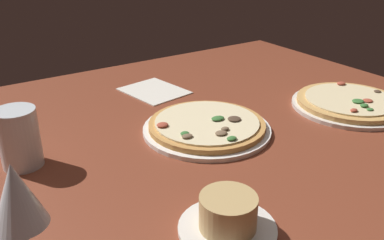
# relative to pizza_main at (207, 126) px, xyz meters

# --- Properties ---
(dining_table) EXTENTS (1.50, 1.10, 0.04)m
(dining_table) POSITION_rel_pizza_main_xyz_m (0.06, -0.03, -0.03)
(dining_table) COLOR brown
(dining_table) RESTS_ON ground
(pizza_main) EXTENTS (0.29, 0.29, 0.03)m
(pizza_main) POSITION_rel_pizza_main_xyz_m (0.00, 0.00, 0.00)
(pizza_main) COLOR white
(pizza_main) RESTS_ON dining_table
(pizza_side) EXTENTS (0.29, 0.29, 0.03)m
(pizza_side) POSITION_rel_pizza_main_xyz_m (-0.39, 0.09, -0.00)
(pizza_side) COLOR silver
(pizza_side) RESTS_ON dining_table
(ramekin_on_saucer) EXTENTS (0.15, 0.15, 0.06)m
(ramekin_on_saucer) POSITION_rel_pizza_main_xyz_m (0.18, 0.30, 0.01)
(ramekin_on_saucer) COLOR silver
(ramekin_on_saucer) RESTS_ON dining_table
(wine_glass_far) EXTENTS (0.07, 0.07, 0.17)m
(wine_glass_far) POSITION_rel_pizza_main_xyz_m (0.45, 0.23, 0.11)
(wine_glass_far) COLOR silver
(wine_glass_far) RESTS_ON dining_table
(water_glass) EXTENTS (0.08, 0.08, 0.12)m
(water_glass) POSITION_rel_pizza_main_xyz_m (0.39, -0.08, 0.04)
(water_glass) COLOR silver
(water_glass) RESTS_ON dining_table
(paper_menu) EXTENTS (0.17, 0.20, 0.00)m
(paper_menu) POSITION_rel_pizza_main_xyz_m (-0.02, -0.29, -0.01)
(paper_menu) COLOR silver
(paper_menu) RESTS_ON dining_table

